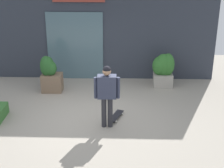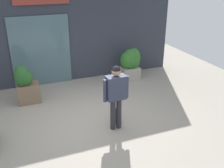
% 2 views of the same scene
% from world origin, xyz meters
% --- Properties ---
extents(ground_plane, '(12.00, 12.00, 0.00)m').
position_xyz_m(ground_plane, '(0.00, 0.00, 0.00)').
color(ground_plane, gray).
extents(building_facade, '(7.85, 0.31, 3.56)m').
position_xyz_m(building_facade, '(-0.04, 3.14, 1.76)').
color(building_facade, '#2D333D').
rests_on(building_facade, ground_plane).
extents(skateboarder, '(0.65, 0.27, 1.67)m').
position_xyz_m(skateboarder, '(0.37, -0.49, 1.03)').
color(skateboarder, '#28282D').
rests_on(skateboarder, ground_plane).
extents(skateboard, '(0.44, 0.76, 0.08)m').
position_xyz_m(skateboard, '(0.59, -0.02, 0.06)').
color(skateboard, black).
rests_on(skateboard, ground_plane).
extents(planter_box_left, '(0.72, 0.55, 1.14)m').
position_xyz_m(planter_box_left, '(2.11, 2.37, 0.64)').
color(planter_box_left, gray).
rests_on(planter_box_left, ground_plane).
extents(planter_box_right, '(0.67, 0.49, 1.20)m').
position_xyz_m(planter_box_right, '(-1.58, 1.79, 0.63)').
color(planter_box_right, brown).
rests_on(planter_box_right, ground_plane).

